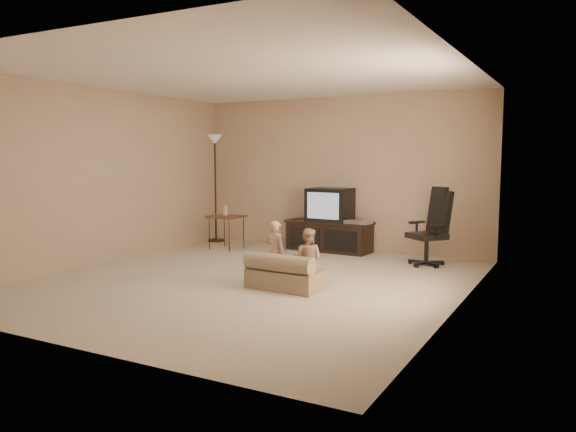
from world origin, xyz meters
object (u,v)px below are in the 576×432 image
object	(u,v)px
side_table	(226,217)
child_sofa	(284,275)
tv_stand	(330,225)
office_chair	(431,237)
toddler_left	(275,252)
toddler_right	(308,259)
floor_lamp	(215,164)

from	to	relation	value
side_table	child_sofa	distance (m)	3.01
tv_stand	child_sofa	size ratio (longest dim) A/B	1.63
office_chair	toddler_left	world-z (taller)	office_chair
toddler_left	child_sofa	bearing A→B (deg)	149.95
tv_stand	toddler_right	world-z (taller)	tv_stand
tv_stand	child_sofa	world-z (taller)	tv_stand
child_sofa	toddler_right	size ratio (longest dim) A/B	1.24
tv_stand	toddler_right	xyz separation A→B (m)	(0.87, -2.57, -0.06)
tv_stand	office_chair	xyz separation A→B (m)	(1.75, -0.43, -0.03)
office_chair	side_table	bearing A→B (deg)	-137.65
child_sofa	toddler_left	xyz separation A→B (m)	(-0.25, 0.25, 0.21)
floor_lamp	toddler_left	xyz separation A→B (m)	(2.61, -2.41, -1.02)
toddler_right	office_chair	bearing A→B (deg)	-118.15
office_chair	toddler_right	xyz separation A→B (m)	(-0.88, -2.14, -0.04)
toddler_right	child_sofa	bearing A→B (deg)	15.74
floor_lamp	toddler_left	distance (m)	3.69
tv_stand	office_chair	bearing A→B (deg)	-10.57
toddler_left	toddler_right	size ratio (longest dim) A/B	1.06
side_table	toddler_right	world-z (taller)	side_table
side_table	tv_stand	bearing A→B (deg)	22.31
office_chair	floor_lamp	size ratio (longest dim) A/B	0.58
floor_lamp	toddler_left	bearing A→B (deg)	-42.75
side_table	child_sofa	xyz separation A→B (m)	(2.19, -2.02, -0.37)
toddler_left	tv_stand	bearing A→B (deg)	-67.33
side_table	toddler_right	distance (m)	3.12
side_table	toddler_left	size ratio (longest dim) A/B	0.99
toddler_right	floor_lamp	bearing A→B (deg)	-45.20
office_chair	toddler_right	world-z (taller)	office_chair
office_chair	toddler_right	bearing A→B (deg)	-73.76
floor_lamp	toddler_right	size ratio (longest dim) A/B	2.66
side_table	toddler_right	size ratio (longest dim) A/B	1.05
child_sofa	toddler_right	xyz separation A→B (m)	(0.26, 0.10, 0.19)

